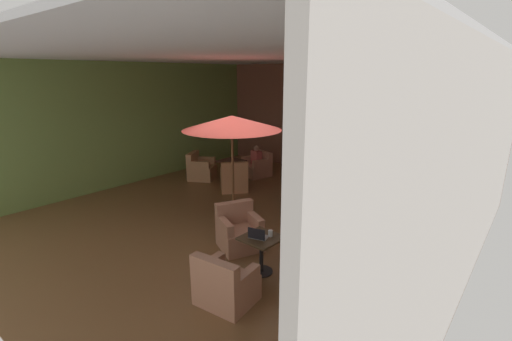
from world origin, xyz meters
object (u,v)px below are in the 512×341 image
armchair_front_right_east (257,167)px  iced_drink_cup (270,233)px  cafe_table_front_right (231,165)px  patio_umbrella_center_beige (347,120)px  cafe_table_front_left (261,247)px  open_laptop (258,235)px  armchair_front_right_north (234,180)px  armchair_front_left_east (239,232)px  armchair_front_right_south (201,169)px  potted_tree_mid_left (328,132)px  patio_umbrella_tall_red (232,123)px  armchair_front_left_north (321,264)px  potted_tree_left_corner (376,137)px  patron_blue_shirt (256,156)px  armchair_front_left_south (225,285)px

armchair_front_right_east → iced_drink_cup: 6.03m
cafe_table_front_right → patio_umbrella_center_beige: bearing=-1.6°
cafe_table_front_left → open_laptop: 0.25m
cafe_table_front_left → armchair_front_right_north: (-3.39, 2.98, -0.15)m
armchair_front_left_east → iced_drink_cup: (1.02, -0.32, 0.40)m
armchair_front_right_south → potted_tree_mid_left: (3.00, 2.91, 1.15)m
armchair_front_left_east → patio_umbrella_tall_red: size_ratio=0.42×
armchair_front_left_north → armchair_front_right_south: armchair_front_right_south is taller
cafe_table_front_left → potted_tree_left_corner: potted_tree_left_corner is taller
armchair_front_left_north → patio_umbrella_center_beige: size_ratio=0.41×
patron_blue_shirt → open_laptop: patron_blue_shirt is taller
cafe_table_front_right → armchair_front_right_north: size_ratio=0.73×
armchair_front_right_east → potted_tree_mid_left: size_ratio=0.48×
armchair_front_left_south → armchair_front_right_south: bearing=140.9°
armchair_front_left_south → patio_umbrella_center_beige: size_ratio=0.35×
cafe_table_front_right → potted_tree_mid_left: size_ratio=0.37×
cafe_table_front_left → patio_umbrella_tall_red: size_ratio=0.28×
armchair_front_right_east → patio_umbrella_center_beige: patio_umbrella_center_beige is taller
cafe_table_front_right → potted_tree_mid_left: bearing=48.9°
armchair_front_left_south → cafe_table_front_right: 6.34m
armchair_front_left_north → patio_umbrella_center_beige: bearing=110.5°
cafe_table_front_right → iced_drink_cup: bearing=-39.8°
patio_umbrella_tall_red → iced_drink_cup: 3.18m
potted_tree_mid_left → armchair_front_right_east: bearing=-141.9°
cafe_table_front_left → armchair_front_right_south: bearing=147.9°
armchair_front_right_east → patio_umbrella_tall_red: patio_umbrella_tall_red is taller
cafe_table_front_left → armchair_front_left_south: 1.04m
potted_tree_left_corner → armchair_front_right_east: bearing=-160.6°
potted_tree_left_corner → iced_drink_cup: (0.45, -5.77, -0.83)m
potted_tree_left_corner → open_laptop: 6.03m
cafe_table_front_right → armchair_front_right_east: (0.29, 0.99, -0.22)m
patron_blue_shirt → iced_drink_cup: 5.99m
potted_tree_left_corner → potted_tree_mid_left: size_ratio=1.02×
cafe_table_front_left → potted_tree_mid_left: 6.49m
armchair_front_right_east → armchair_front_right_south: size_ratio=0.91×
cafe_table_front_right → cafe_table_front_left: bearing=-41.5°
patron_blue_shirt → open_laptop: bearing=-50.5°
armchair_front_left_north → open_laptop: (-0.96, -0.50, 0.41)m
armchair_front_right_north → armchair_front_right_east: size_ratio=1.08×
armchair_front_left_north → potted_tree_left_corner: bearing=103.2°
cafe_table_front_left → open_laptop: bearing=-108.5°
potted_tree_mid_left → potted_tree_left_corner: bearing=-6.3°
armchair_front_left_north → armchair_front_right_north: bearing=149.4°
armchair_front_right_south → patio_umbrella_center_beige: size_ratio=0.42×
armchair_front_right_east → armchair_front_left_south: bearing=-55.0°
patio_umbrella_center_beige → open_laptop: (0.21, -3.63, -1.58)m
patio_umbrella_tall_red → potted_tree_left_corner: size_ratio=1.16×
armchair_front_left_north → armchair_front_left_east: armchair_front_left_east is taller
armchair_front_right_north → patron_blue_shirt: 1.73m
armchair_front_left_east → armchair_front_right_east: bearing=125.0°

